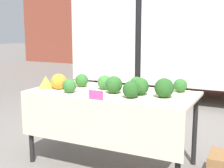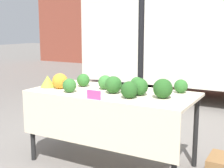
% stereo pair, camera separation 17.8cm
% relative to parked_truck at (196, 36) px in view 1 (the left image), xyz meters
% --- Properties ---
extents(ground_plane, '(40.00, 40.00, 0.00)m').
position_rel_parked_truck_xyz_m(ground_plane, '(-0.12, -3.64, -1.27)').
color(ground_plane, slate).
extents(tent_pole, '(0.07, 0.07, 2.48)m').
position_rel_parked_truck_xyz_m(tent_pole, '(-0.10, -2.97, -0.03)').
color(tent_pole, black).
rests_on(tent_pole, ground_plane).
extents(parked_truck, '(5.06, 1.83, 2.32)m').
position_rel_parked_truck_xyz_m(parked_truck, '(0.00, 0.00, 0.00)').
color(parked_truck, silver).
rests_on(parked_truck, ground_plane).
extents(market_table, '(1.71, 0.82, 0.78)m').
position_rel_parked_truck_xyz_m(market_table, '(-0.12, -3.70, -0.58)').
color(market_table, beige).
rests_on(market_table, ground_plane).
extents(orange_cauliflower, '(0.17, 0.17, 0.17)m').
position_rel_parked_truck_xyz_m(orange_cauliflower, '(-0.69, -3.77, -0.40)').
color(orange_cauliflower, orange).
rests_on(orange_cauliflower, market_table).
extents(romanesco_head, '(0.17, 0.17, 0.13)m').
position_rel_parked_truck_xyz_m(romanesco_head, '(-0.86, -3.78, -0.42)').
color(romanesco_head, '#93B238').
rests_on(romanesco_head, market_table).
extents(broccoli_head_0, '(0.18, 0.18, 0.18)m').
position_rel_parked_truck_xyz_m(broccoli_head_0, '(0.44, -3.68, -0.39)').
color(broccoli_head_0, '#23511E').
rests_on(broccoli_head_0, market_table).
extents(broccoli_head_1, '(0.14, 0.14, 0.14)m').
position_rel_parked_truck_xyz_m(broccoli_head_1, '(0.08, -3.46, -0.41)').
color(broccoli_head_1, '#2D6628').
rests_on(broccoli_head_1, market_table).
extents(broccoli_head_2, '(0.15, 0.15, 0.15)m').
position_rel_parked_truck_xyz_m(broccoli_head_2, '(-0.24, -3.57, -0.41)').
color(broccoli_head_2, '#387533').
rests_on(broccoli_head_2, market_table).
extents(broccoli_head_3, '(0.16, 0.16, 0.16)m').
position_rel_parked_truck_xyz_m(broccoli_head_3, '(0.17, -3.83, -0.40)').
color(broccoli_head_3, '#23511E').
rests_on(broccoli_head_3, market_table).
extents(broccoli_head_4, '(0.17, 0.17, 0.17)m').
position_rel_parked_truck_xyz_m(broccoli_head_4, '(-0.07, -3.70, -0.39)').
color(broccoli_head_4, '#285B23').
rests_on(broccoli_head_4, market_table).
extents(broccoli_head_5, '(0.17, 0.17, 0.17)m').
position_rel_parked_truck_xyz_m(broccoli_head_5, '(0.20, -3.66, -0.40)').
color(broccoli_head_5, '#285B23').
rests_on(broccoli_head_5, market_table).
extents(broccoli_head_6, '(0.14, 0.14, 0.14)m').
position_rel_parked_truck_xyz_m(broccoli_head_6, '(-0.54, -3.55, -0.41)').
color(broccoli_head_6, '#2D6628').
rests_on(broccoli_head_6, market_table).
extents(broccoli_head_7, '(0.14, 0.14, 0.14)m').
position_rel_parked_truck_xyz_m(broccoli_head_7, '(-0.48, -3.88, -0.41)').
color(broccoli_head_7, '#336B2D').
rests_on(broccoli_head_7, market_table).
extents(broccoli_head_8, '(0.14, 0.14, 0.14)m').
position_rel_parked_truck_xyz_m(broccoli_head_8, '(0.52, -3.36, -0.41)').
color(broccoli_head_8, '#2D6628').
rests_on(broccoli_head_8, market_table).
extents(price_sign, '(0.15, 0.01, 0.09)m').
position_rel_parked_truck_xyz_m(price_sign, '(-0.09, -4.04, -0.44)').
color(price_sign, '#EF4793').
rests_on(price_sign, market_table).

